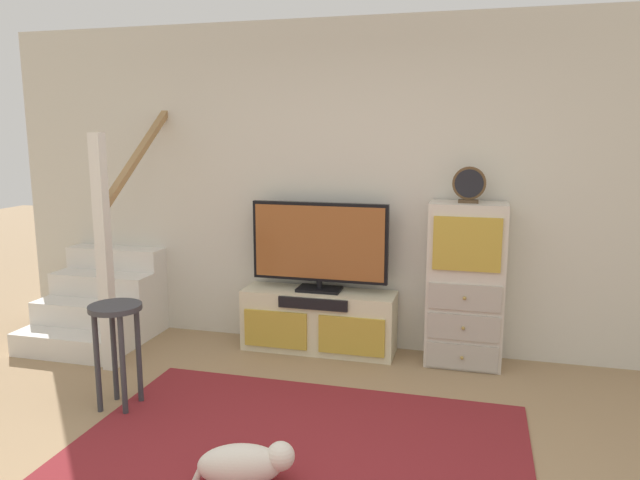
{
  "coord_description": "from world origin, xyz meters",
  "views": [
    {
      "loc": [
        0.94,
        -2.43,
        1.81
      ],
      "look_at": [
        -0.19,
        1.83,
        1.01
      ],
      "focal_mm": 33.69,
      "sensor_mm": 36.0,
      "label": 1
    }
  ],
  "objects_px": {
    "television": "(319,244)",
    "desk_clock": "(469,185)",
    "dog": "(246,464)",
    "side_cabinet": "(465,285)",
    "media_console": "(319,321)",
    "bar_stool_near": "(117,331)"
  },
  "relations": [
    {
      "from": "television",
      "to": "desk_clock",
      "type": "bearing_deg",
      "value": -1.41
    },
    {
      "from": "television",
      "to": "dog",
      "type": "relative_size",
      "value": 2.14
    },
    {
      "from": "side_cabinet",
      "to": "desk_clock",
      "type": "relative_size",
      "value": 4.71
    },
    {
      "from": "dog",
      "to": "desk_clock",
      "type": "bearing_deg",
      "value": 62.45
    },
    {
      "from": "bar_stool_near",
      "to": "television",
      "type": "bearing_deg",
      "value": 53.97
    },
    {
      "from": "dog",
      "to": "television",
      "type": "bearing_deg",
      "value": 93.97
    },
    {
      "from": "dog",
      "to": "bar_stool_near",
      "type": "bearing_deg",
      "value": 151.31
    },
    {
      "from": "television",
      "to": "desk_clock",
      "type": "height_order",
      "value": "desk_clock"
    },
    {
      "from": "dog",
      "to": "media_console",
      "type": "bearing_deg",
      "value": 94.01
    },
    {
      "from": "media_console",
      "to": "television",
      "type": "relative_size",
      "value": 1.12
    },
    {
      "from": "side_cabinet",
      "to": "dog",
      "type": "bearing_deg",
      "value": -117.5
    },
    {
      "from": "desk_clock",
      "to": "television",
      "type": "bearing_deg",
      "value": 178.59
    },
    {
      "from": "media_console",
      "to": "desk_clock",
      "type": "bearing_deg",
      "value": -0.24
    },
    {
      "from": "bar_stool_near",
      "to": "dog",
      "type": "bearing_deg",
      "value": -28.69
    },
    {
      "from": "desk_clock",
      "to": "bar_stool_near",
      "type": "height_order",
      "value": "desk_clock"
    },
    {
      "from": "television",
      "to": "desk_clock",
      "type": "distance_m",
      "value": 1.28
    },
    {
      "from": "media_console",
      "to": "side_cabinet",
      "type": "distance_m",
      "value": 1.23
    },
    {
      "from": "television",
      "to": "desk_clock",
      "type": "xyz_separation_m",
      "value": [
        1.17,
        -0.03,
        0.51
      ]
    },
    {
      "from": "dog",
      "to": "side_cabinet",
      "type": "bearing_deg",
      "value": 62.5
    },
    {
      "from": "media_console",
      "to": "dog",
      "type": "relative_size",
      "value": 2.4
    },
    {
      "from": "television",
      "to": "side_cabinet",
      "type": "xyz_separation_m",
      "value": [
        1.17,
        -0.01,
        -0.26
      ]
    },
    {
      "from": "television",
      "to": "dog",
      "type": "distance_m",
      "value": 2.15
    }
  ]
}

